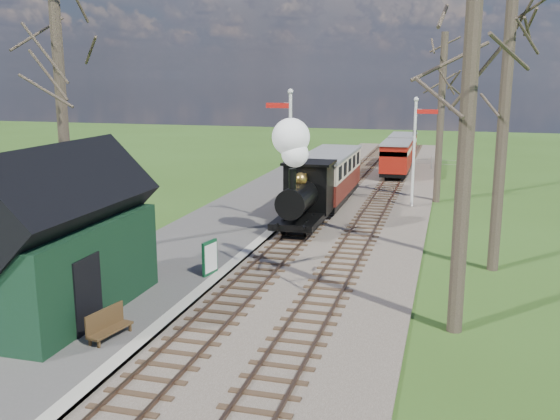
{
  "coord_description": "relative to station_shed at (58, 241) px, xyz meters",
  "views": [
    {
      "loc": [
        6.16,
        -10.53,
        6.79
      ],
      "look_at": [
        -0.22,
        12.57,
        1.6
      ],
      "focal_mm": 40.0,
      "sensor_mm": 36.0,
      "label": 1
    }
  ],
  "objects": [
    {
      "name": "coping_strip",
      "position": [
        3.1,
        10.0,
        -2.16
      ],
      "size": [
        0.4,
        44.0,
        0.21
      ],
      "primitive_type": "cube",
      "color": "#B2AD9E",
      "rests_on": "ground"
    },
    {
      "name": "semaphore_far",
      "position": [
        8.67,
        18.0,
        1.08
      ],
      "size": [
        1.22,
        0.24,
        5.72
      ],
      "color": "silver",
      "rests_on": "ground"
    },
    {
      "name": "red_carriage_b",
      "position": [
        6.9,
        33.03,
        -0.9
      ],
      "size": [
        1.85,
        4.59,
        1.95
      ],
      "color": "black",
      "rests_on": "ground"
    },
    {
      "name": "red_carriage_a",
      "position": [
        6.9,
        27.53,
        -0.9
      ],
      "size": [
        1.85,
        4.59,
        1.95
      ],
      "color": "black",
      "rests_on": "ground"
    },
    {
      "name": "person",
      "position": [
        1.16,
        0.27,
        -1.45
      ],
      "size": [
        0.35,
        0.48,
        1.23
      ],
      "primitive_type": "imported",
      "rotation": [
        0.0,
        0.0,
        1.44
      ],
      "color": "black",
      "rests_on": "platform"
    },
    {
      "name": "sign_board",
      "position": [
        2.82,
        4.26,
        -1.48
      ],
      "size": [
        0.26,
        0.8,
        1.17
      ],
      "color": "#0E4122",
      "rests_on": "platform"
    },
    {
      "name": "locomotive",
      "position": [
        4.29,
        11.34,
        -0.01
      ],
      "size": [
        1.97,
        4.6,
        4.93
      ],
      "color": "black",
      "rests_on": "ground"
    },
    {
      "name": "bare_trees",
      "position": [
        5.63,
        6.1,
        2.94
      ],
      "size": [
        15.51,
        22.39,
        12.0
      ],
      "color": "#382D23",
      "rests_on": "ground"
    },
    {
      "name": "semaphore_near",
      "position": [
        3.53,
        12.0,
        1.35
      ],
      "size": [
        1.22,
        0.24,
        6.22
      ],
      "color": "silver",
      "rests_on": "ground"
    },
    {
      "name": "distant_hills",
      "position": [
        5.7,
        60.38,
        -18.47
      ],
      "size": [
        114.4,
        48.0,
        22.02
      ],
      "color": "#385B23",
      "rests_on": "ground"
    },
    {
      "name": "station_shed",
      "position": [
        0.0,
        0.0,
        0.0
      ],
      "size": [
        3.25,
        6.3,
        4.78
      ],
      "color": "black",
      "rests_on": "platform"
    },
    {
      "name": "track_near",
      "position": [
        4.3,
        18.0,
        -2.17
      ],
      "size": [
        1.6,
        60.0,
        0.15
      ],
      "color": "brown",
      "rests_on": "ground"
    },
    {
      "name": "fence_line",
      "position": [
        4.6,
        32.0,
        -1.72
      ],
      "size": [
        12.6,
        0.08,
        1.0
      ],
      "color": "slate",
      "rests_on": "ground"
    },
    {
      "name": "ballast_bed",
      "position": [
        5.6,
        18.0,
        -2.22
      ],
      "size": [
        8.0,
        60.0,
        0.1
      ],
      "primitive_type": "cube",
      "color": "brown",
      "rests_on": "ground"
    },
    {
      "name": "track_far",
      "position": [
        6.9,
        18.0,
        -2.17
      ],
      "size": [
        1.6,
        60.0,
        0.15
      ],
      "color": "brown",
      "rests_on": "ground"
    },
    {
      "name": "ground",
      "position": [
        4.3,
        -4.0,
        -2.27
      ],
      "size": [
        140.0,
        140.0,
        0.0
      ],
      "primitive_type": "plane",
      "color": "#304D18",
      "rests_on": "ground"
    },
    {
      "name": "platform",
      "position": [
        0.8,
        10.0,
        -2.17
      ],
      "size": [
        5.0,
        44.0,
        0.2
      ],
      "primitive_type": "cube",
      "color": "#474442",
      "rests_on": "ground"
    },
    {
      "name": "bench",
      "position": [
        2.21,
        -1.3,
        -1.71
      ],
      "size": [
        0.66,
        1.4,
        0.77
      ],
      "color": "#473119",
      "rests_on": "platform"
    },
    {
      "name": "coach",
      "position": [
        4.3,
        17.41,
        -0.62
      ],
      "size": [
        2.3,
        7.88,
        2.42
      ],
      "color": "black",
      "rests_on": "ground"
    }
  ]
}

